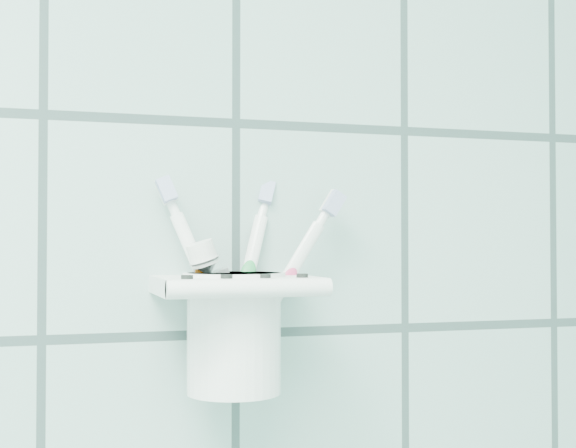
% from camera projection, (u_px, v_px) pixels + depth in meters
% --- Properties ---
extents(holder_bracket, '(0.13, 0.11, 0.04)m').
position_uv_depth(holder_bracket, '(235.00, 287.00, 0.67)').
color(holder_bracket, white).
rests_on(holder_bracket, wall_back).
extents(cup, '(0.09, 0.09, 0.10)m').
position_uv_depth(cup, '(234.00, 328.00, 0.67)').
color(cup, white).
rests_on(cup, holder_bracket).
extents(toothbrush_pink, '(0.07, 0.04, 0.19)m').
position_uv_depth(toothbrush_pink, '(250.00, 269.00, 0.67)').
color(toothbrush_pink, white).
rests_on(toothbrush_pink, cup).
extents(toothbrush_blue, '(0.06, 0.06, 0.18)m').
position_uv_depth(toothbrush_blue, '(223.00, 269.00, 0.66)').
color(toothbrush_blue, white).
rests_on(toothbrush_blue, cup).
extents(toothbrush_orange, '(0.10, 0.02, 0.18)m').
position_uv_depth(toothbrush_orange, '(228.00, 266.00, 0.68)').
color(toothbrush_orange, white).
rests_on(toothbrush_orange, cup).
extents(toothpaste_tube, '(0.06, 0.03, 0.13)m').
position_uv_depth(toothpaste_tube, '(244.00, 297.00, 0.68)').
color(toothpaste_tube, silver).
rests_on(toothpaste_tube, cup).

